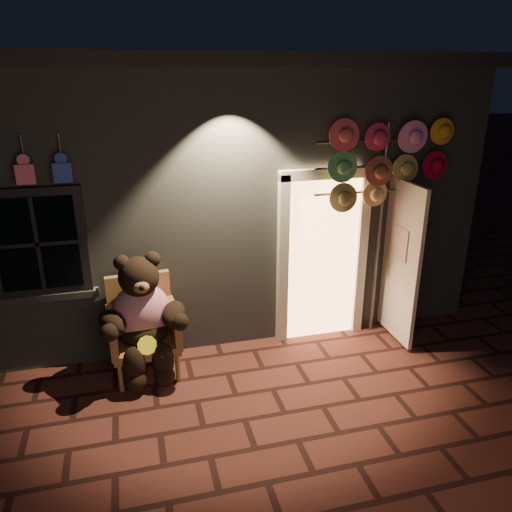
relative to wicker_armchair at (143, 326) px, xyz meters
name	(u,v)px	position (x,y,z in m)	size (l,w,h in m)	color
ground	(245,420)	(0.90, -1.20, -0.55)	(60.00, 60.00, 0.00)	#552720
shop_building	(186,172)	(0.90, 2.79, 1.19)	(7.30, 5.95, 3.51)	slate
wicker_armchair	(143,326)	(0.00, 0.00, 0.00)	(0.80, 0.73, 1.10)	#A97041
teddy_bear	(143,317)	(0.01, -0.14, 0.19)	(1.03, 0.82, 1.42)	#BB133F
hat_rack	(386,164)	(2.91, 0.08, 1.69)	(1.70, 0.22, 2.72)	#59595E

